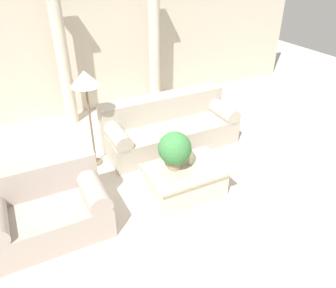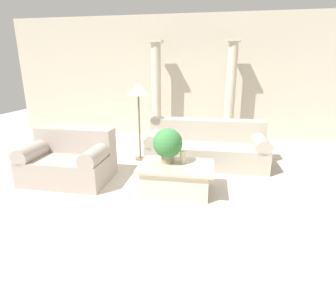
# 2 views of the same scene
# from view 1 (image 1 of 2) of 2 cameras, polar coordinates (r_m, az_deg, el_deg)

# --- Properties ---
(ground_plane) EXTENTS (16.00, 16.00, 0.00)m
(ground_plane) POSITION_cam_1_polar(r_m,az_deg,el_deg) (5.17, -1.01, -5.73)
(ground_plane) COLOR beige
(wall_back) EXTENTS (10.00, 0.06, 3.20)m
(wall_back) POSITION_cam_1_polar(r_m,az_deg,el_deg) (7.15, -12.42, 18.27)
(wall_back) COLOR beige
(wall_back) RESTS_ON ground_plane
(sofa_long) EXTENTS (2.32, 0.95, 0.86)m
(sofa_long) POSITION_cam_1_polar(r_m,az_deg,el_deg) (5.86, 0.15, 3.04)
(sofa_long) COLOR #ADA393
(sofa_long) RESTS_ON ground_plane
(loveseat) EXTENTS (1.40, 0.95, 0.86)m
(loveseat) POSITION_cam_1_polar(r_m,az_deg,el_deg) (4.38, -20.39, -9.98)
(loveseat) COLOR #AB9C92
(loveseat) RESTS_ON ground_plane
(coffee_table) EXTENTS (1.14, 0.76, 0.44)m
(coffee_table) POSITION_cam_1_polar(r_m,az_deg,el_deg) (4.73, 3.18, -6.30)
(coffee_table) COLOR beige
(coffee_table) RESTS_ON ground_plane
(potted_plant) EXTENTS (0.46, 0.46, 0.55)m
(potted_plant) POSITION_cam_1_polar(r_m,az_deg,el_deg) (4.44, 1.18, -0.88)
(potted_plant) COLOR #937F60
(potted_plant) RESTS_ON coffee_table
(pillar_candle) EXTENTS (0.09, 0.09, 0.20)m
(pillar_candle) POSITION_cam_1_polar(r_m,az_deg,el_deg) (4.65, 3.76, -2.32)
(pillar_candle) COLOR beige
(pillar_candle) RESTS_ON coffee_table
(floor_lamp) EXTENTS (0.44, 0.44, 1.59)m
(floor_lamp) POSITION_cam_1_polar(r_m,az_deg,el_deg) (4.99, -14.21, 10.21)
(floor_lamp) COLOR brown
(floor_lamp) RESTS_ON ground_plane
(column_left) EXTENTS (0.33, 0.33, 2.53)m
(column_left) POSITION_cam_1_polar(r_m,az_deg,el_deg) (6.62, -17.82, 13.79)
(column_left) COLOR beige
(column_left) RESTS_ON ground_plane
(column_right) EXTENTS (0.33, 0.33, 2.53)m
(column_right) POSITION_cam_1_polar(r_m,az_deg,el_deg) (7.15, -2.37, 16.40)
(column_right) COLOR beige
(column_right) RESTS_ON ground_plane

